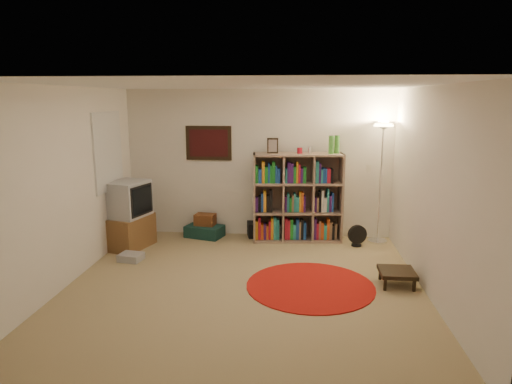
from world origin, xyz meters
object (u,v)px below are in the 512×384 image
(tv_stand, at_px, (129,216))
(side_table, at_px, (397,273))
(suitcase, at_px, (205,231))
(bookshelf, at_px, (296,199))
(floor_lamp, at_px, (383,143))
(floor_fan, at_px, (357,236))

(tv_stand, distance_m, side_table, 4.12)
(suitcase, bearing_deg, bookshelf, 15.91)
(floor_lamp, xyz_separation_m, suitcase, (-2.92, 0.04, -1.55))
(bookshelf, height_order, side_table, bookshelf)
(bookshelf, relative_size, tv_stand, 1.64)
(tv_stand, bearing_deg, floor_lamp, 25.50)
(tv_stand, height_order, side_table, tv_stand)
(tv_stand, bearing_deg, suitcase, 48.10)
(bookshelf, xyz_separation_m, suitcase, (-1.56, 0.03, -0.61))
(floor_lamp, distance_m, side_table, 2.34)
(tv_stand, relative_size, side_table, 2.43)
(bookshelf, xyz_separation_m, side_table, (1.29, -1.82, -0.54))
(floor_fan, relative_size, side_table, 0.79)
(floor_fan, xyz_separation_m, side_table, (0.30, -1.55, -0.01))
(floor_fan, bearing_deg, side_table, -94.78)
(floor_lamp, relative_size, floor_fan, 5.66)
(bookshelf, distance_m, suitcase, 1.68)
(floor_lamp, height_order, suitcase, floor_lamp)
(floor_lamp, relative_size, suitcase, 2.84)
(bookshelf, xyz_separation_m, tv_stand, (-2.64, -0.62, -0.19))
(bookshelf, height_order, suitcase, bookshelf)
(bookshelf, distance_m, floor_fan, 1.15)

